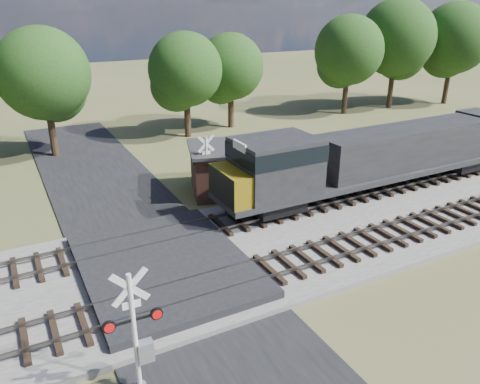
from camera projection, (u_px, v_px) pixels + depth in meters
ground at (169, 278)px, 20.72m from camera, size 160.00×160.00×0.00m
ballast_bed at (340, 224)px, 25.39m from camera, size 140.00×10.00×0.30m
road at (169, 277)px, 20.71m from camera, size 7.00×60.00×0.08m
crossing_panel at (164, 267)px, 21.01m from camera, size 7.00×9.00×0.62m
track_near at (252, 274)px, 20.28m from camera, size 140.00×2.60×0.33m
track_far at (205, 228)px, 24.37m from camera, size 140.00×2.60×0.33m
crossing_signal_near at (139, 344)px, 14.04m from camera, size 1.80×0.39×4.46m
crossing_signal_far at (206, 174)px, 27.99m from camera, size 1.69×0.36×4.18m
equipment_shed at (225, 169)px, 29.59m from camera, size 5.52×5.52×3.00m
treeline at (194, 58)px, 40.02m from camera, size 78.35×10.08×11.75m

